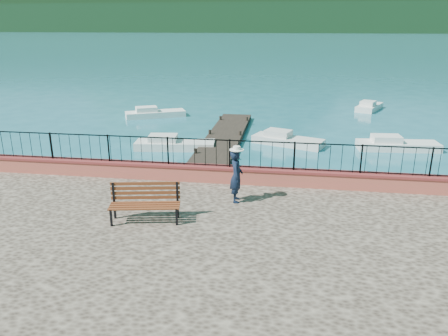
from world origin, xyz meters
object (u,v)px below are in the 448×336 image
(park_bench, at_px, (145,211))
(boat_3, at_px, (155,111))
(person, at_px, (236,176))
(boat_1, at_px, (288,138))
(boat_2, at_px, (398,142))
(boat_5, at_px, (370,105))
(boat_0, at_px, (175,142))

(park_bench, height_order, boat_3, park_bench)
(person, relative_size, boat_1, 0.42)
(person, bearing_deg, park_bench, 121.87)
(person, distance_m, boat_3, 19.41)
(boat_1, xyz_separation_m, boat_2, (5.89, -0.11, 0.00))
(boat_5, bearing_deg, boat_3, 132.52)
(person, bearing_deg, boat_5, -24.73)
(boat_5, bearing_deg, person, -174.11)
(boat_5, bearing_deg, boat_0, 161.55)
(boat_0, height_order, boat_5, same)
(park_bench, bearing_deg, boat_0, 90.19)
(park_bench, distance_m, boat_3, 20.25)
(park_bench, distance_m, boat_0, 11.66)
(boat_3, distance_m, boat_5, 16.61)
(boat_1, distance_m, boat_2, 5.90)
(park_bench, distance_m, boat_2, 16.36)
(boat_3, bearing_deg, person, -91.06)
(boat_0, bearing_deg, boat_3, 107.53)
(park_bench, relative_size, boat_2, 0.48)
(boat_5, bearing_deg, boat_2, -156.81)
(boat_0, relative_size, boat_1, 1.08)
(boat_0, bearing_deg, boat_1, 9.78)
(boat_2, height_order, boat_5, same)
(person, relative_size, boat_5, 0.51)
(person, xyz_separation_m, boat_5, (7.75, 22.63, -1.64))
(boat_3, bearing_deg, boat_2, -47.98)
(boat_2, bearing_deg, boat_3, 153.37)
(park_bench, relative_size, boat_3, 0.48)
(park_bench, xyz_separation_m, boat_5, (10.11, 24.45, -1.12))
(boat_3, bearing_deg, park_bench, -99.34)
(person, height_order, boat_5, person)
(boat_0, distance_m, boat_3, 8.75)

